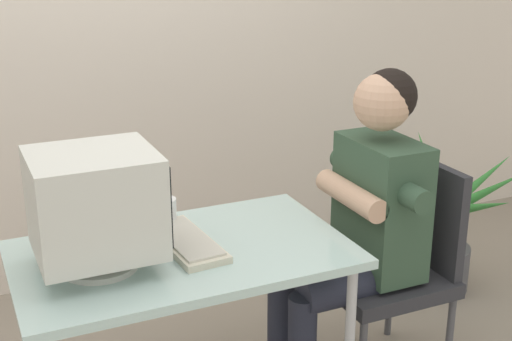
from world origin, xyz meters
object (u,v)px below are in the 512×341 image
desk_mug (165,212)px  office_chair (396,259)px  keyboard (186,241)px  potted_plant (442,227)px  person_seated (360,217)px  crt_monitor (96,204)px  desk (183,266)px

desk_mug → office_chair: bearing=-12.9°
keyboard → potted_plant: 1.64m
keyboard → potted_plant: (1.52, 0.47, -0.40)m
potted_plant → person_seated: bearing=-149.6°
crt_monitor → keyboard: 0.37m
keyboard → desk_mug: 0.20m
office_chair → potted_plant: bearing=37.2°
person_seated → crt_monitor: bearing=-177.8°
potted_plant → desk_mug: desk_mug is taller
person_seated → desk: bearing=-178.3°
desk → keyboard: keyboard is taller
person_seated → potted_plant: 1.02m
keyboard → potted_plant: potted_plant is taller
keyboard → desk_mug: (-0.01, 0.19, 0.04)m
office_chair → desk_mug: office_chair is taller
office_chair → potted_plant: office_chair is taller
potted_plant → desk_mug: 1.62m
crt_monitor → office_chair: size_ratio=0.44×
keyboard → office_chair: office_chair is taller
keyboard → office_chair: (0.89, -0.01, -0.24)m
keyboard → person_seated: size_ratio=0.33×
keyboard → crt_monitor: bearing=-170.6°
keyboard → office_chair: size_ratio=0.47×
desk → potted_plant: size_ratio=1.37×
keyboard → office_chair: 0.92m
potted_plant → keyboard: bearing=-163.0°
person_seated → potted_plant: size_ratio=1.55×
person_seated → desk_mug: person_seated is taller
keyboard → person_seated: bearing=-1.0°
crt_monitor → person_seated: (1.01, 0.04, -0.23)m
office_chair → desk_mug: size_ratio=8.33×
desk_mug → crt_monitor: bearing=-140.3°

